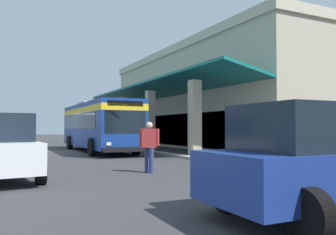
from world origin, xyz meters
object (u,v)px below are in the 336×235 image
at_px(potted_palm, 112,135).
at_px(parked_suv_blue, 330,158).
at_px(pedestrian, 149,144).
at_px(transit_bus, 98,123).

bearing_deg(potted_palm, parked_suv_blue, -8.97).
distance_m(parked_suv_blue, pedestrian, 6.85).
bearing_deg(potted_palm, transit_bus, -22.72).
xyz_separation_m(transit_bus, pedestrian, (11.45, -1.23, -0.85)).
relative_size(transit_bus, parked_suv_blue, 2.32).
bearing_deg(parked_suv_blue, pedestrian, -174.44).
bearing_deg(potted_palm, pedestrian, -13.68).
distance_m(transit_bus, potted_palm, 9.65).
bearing_deg(pedestrian, transit_bus, 173.85).
height_order(parked_suv_blue, potted_palm, potted_palm).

